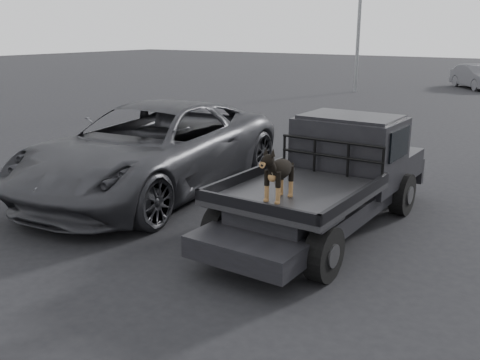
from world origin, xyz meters
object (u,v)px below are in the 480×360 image
Objects in this scene: parked_suv at (151,149)px; distant_car_a at (477,77)px; dog at (279,174)px; flatbed_ute at (324,203)px.

parked_suv reaches higher than distant_car_a.
parked_suv reaches higher than dog.
parked_suv is (-3.85, 1.48, -0.39)m from dog.
parked_suv is at bearing 158.95° from dog.
flatbed_ute is 3.89m from parked_suv.
distant_car_a is at bearing 95.52° from dog.
parked_suv is (-3.87, 0.03, 0.44)m from flatbed_ute.
dog is 0.18× the size of distant_car_a.
dog is 0.11× the size of parked_suv.
parked_suv is 24.68m from distant_car_a.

